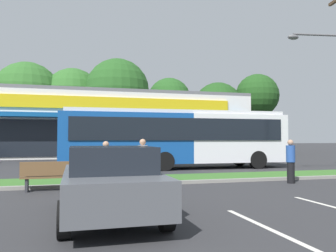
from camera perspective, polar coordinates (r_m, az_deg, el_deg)
grass_median at (r=15.05m, az=11.20°, el=-8.26°), size 56.00×2.20×0.12m
curb_lip at (r=13.98m, az=13.46°, el=-8.72°), size 56.00×0.24×0.12m
parking_stripe_0 at (r=6.28m, az=20.12°, el=-17.37°), size 0.12×4.80×0.01m
storefront_building at (r=35.79m, az=-9.16°, el=0.04°), size 25.05×13.67×6.07m
tree_left at (r=46.48m, az=-22.44°, el=4.79°), size 8.27×8.27×11.32m
tree_mid_left at (r=46.03m, az=-15.59°, el=4.74°), size 7.30×7.30×10.81m
tree_mid at (r=43.30m, az=-8.43°, el=5.90°), size 7.85×7.85×11.68m
tree_mid_right at (r=47.33m, az=0.20°, el=4.42°), size 5.96×5.96×10.11m
tree_right at (r=45.78m, az=8.32°, el=3.19°), size 6.42×6.42×9.16m
tree_far_right at (r=48.39m, az=14.65°, el=4.91°), size 5.84×5.84×10.53m
city_bus at (r=19.30m, az=1.40°, el=-1.88°), size 12.75×2.90×3.25m
bus_stop_bench at (r=11.65m, az=-19.49°, el=-7.77°), size 1.60×0.45×0.95m
car_2 at (r=25.80m, az=2.96°, el=-4.28°), size 4.62×1.89×1.37m
car_4 at (r=7.36m, az=-9.63°, el=-9.13°), size 1.99×4.16×1.51m
pedestrian_near_bench at (r=11.91m, az=-4.25°, el=-6.16°), size 0.34×0.34×1.67m
pedestrian_by_pole at (r=13.76m, az=19.76°, el=-5.55°), size 0.33×0.33×1.64m
pedestrian_mid at (r=11.76m, az=-10.34°, el=-6.36°), size 0.32×0.32×1.59m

